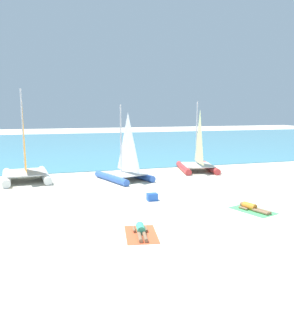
{
  "coord_description": "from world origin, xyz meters",
  "views": [
    {
      "loc": [
        -5.45,
        -12.75,
        4.4
      ],
      "look_at": [
        0.0,
        5.22,
        1.2
      ],
      "focal_mm": 36.86,
      "sensor_mm": 36.0,
      "label": 1
    }
  ],
  "objects": [
    {
      "name": "ground_plane",
      "position": [
        0.0,
        10.0,
        0.0
      ],
      "size": [
        120.0,
        120.0,
        0.0
      ],
      "primitive_type": "plane",
      "color": "beige"
    },
    {
      "name": "ocean_water",
      "position": [
        0.0,
        31.6,
        0.03
      ],
      "size": [
        120.0,
        40.0,
        0.05
      ],
      "primitive_type": "cube",
      "color": "#4C9EB7",
      "rests_on": "ground"
    },
    {
      "name": "sailboat_white",
      "position": [
        -6.56,
        9.7,
        0.85
      ],
      "size": [
        3.12,
        4.57,
        5.68
      ],
      "rotation": [
        0.0,
        0.0,
        0.08
      ],
      "color": "white",
      "rests_on": "ground"
    },
    {
      "name": "sailboat_red",
      "position": [
        5.16,
        9.68,
        0.74
      ],
      "size": [
        3.18,
        4.23,
        4.96
      ],
      "rotation": [
        0.0,
        0.0,
        -0.21
      ],
      "color": "#CC3838",
      "rests_on": "ground"
    },
    {
      "name": "sailboat_blue",
      "position": [
        -0.58,
        8.07,
        0.7
      ],
      "size": [
        3.33,
        4.15,
        4.7
      ],
      "rotation": [
        0.0,
        0.0,
        0.32
      ],
      "color": "blue",
      "rests_on": "ground"
    },
    {
      "name": "towel_left",
      "position": [
        -2.25,
        -1.49,
        0.01
      ],
      "size": [
        1.42,
        2.06,
        0.01
      ],
      "primitive_type": "cube",
      "rotation": [
        0.0,
        0.0,
        -0.18
      ],
      "color": "#EA5933",
      "rests_on": "ground"
    },
    {
      "name": "sunbather_left",
      "position": [
        -2.24,
        -1.43,
        0.13
      ],
      "size": [
        0.67,
        1.56,
        0.3
      ],
      "rotation": [
        0.0,
        0.0,
        -0.18
      ],
      "color": "#3FB28C",
      "rests_on": "towel_left"
    },
    {
      "name": "towel_right",
      "position": [
        3.26,
        -0.11,
        0.01
      ],
      "size": [
        1.63,
        2.15,
        0.01
      ],
      "primitive_type": "cube",
      "rotation": [
        0.0,
        0.0,
        0.31
      ],
      "color": "#4CB266",
      "rests_on": "ground"
    },
    {
      "name": "sunbather_right",
      "position": [
        3.24,
        -0.04,
        0.13
      ],
      "size": [
        0.85,
        1.54,
        0.3
      ],
      "rotation": [
        0.0,
        0.0,
        0.31
      ],
      "color": "orange",
      "rests_on": "towel_right"
    },
    {
      "name": "cooler_box",
      "position": [
        -0.46,
        2.82,
        0.18
      ],
      "size": [
        0.5,
        0.36,
        0.36
      ],
      "primitive_type": "cube",
      "color": "blue",
      "rests_on": "ground"
    }
  ]
}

